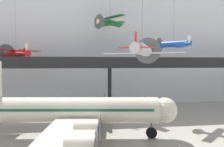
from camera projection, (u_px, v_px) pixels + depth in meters
hangar_back_wall at (105, 41)px, 48.50m from camera, size 140.00×3.00×27.63m
mezzanine_walkway at (110, 66)px, 40.43m from camera, size 110.00×3.20×10.08m
airliner_silver_main at (73, 111)px, 25.81m from camera, size 25.17×28.83×9.18m
suspended_plane_silver_racer at (142, 50)px, 23.59m from camera, size 8.64×7.65×13.36m
suspended_plane_green_biplane at (110, 22)px, 41.76m from camera, size 6.38×6.94×7.32m
suspended_plane_blue_trainer at (173, 44)px, 33.74m from camera, size 5.83×5.66×11.63m
suspended_plane_red_highwing at (16, 53)px, 39.08m from camera, size 8.27×8.21×13.12m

